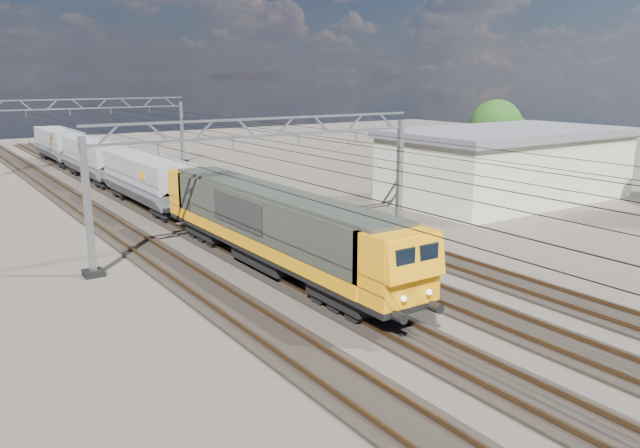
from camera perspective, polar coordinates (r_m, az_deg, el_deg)
ground at (r=31.56m, az=-1.15°, el=-3.65°), size 160.00×160.00×0.00m
track_outer_west at (r=28.89m, az=-11.24°, el=-5.39°), size 2.60×140.00×0.30m
track_loco at (r=30.55m, az=-4.31°, el=-4.13°), size 2.60×140.00×0.30m
track_inner_east at (r=32.63m, az=1.80°, el=-2.96°), size 2.60×140.00×0.30m
track_outer_east at (r=35.03m, az=7.12°, el=-1.91°), size 2.60×140.00×0.30m
catenary_gantry_mid at (r=34.04m, az=-4.85°, el=4.30°), size 19.90×0.90×7.11m
catenary_gantry_far at (r=67.60m, az=-20.11°, el=8.01°), size 19.90×0.90×7.11m
overhead_wires at (r=37.33m, az=-7.94°, el=7.87°), size 12.03×140.00×0.53m
locomotive at (r=30.00m, az=-4.43°, el=0.01°), size 2.76×21.10×3.62m
hopper_wagon_lead at (r=45.98m, az=-15.45°, el=4.10°), size 3.38×13.00×3.25m
hopper_wagon_mid at (r=59.50m, az=-19.91°, el=5.78°), size 3.38×13.00×3.25m
hopper_wagon_third at (r=73.28m, az=-22.72°, el=6.82°), size 3.38×13.00×3.25m
industrial_shed at (r=49.98m, az=16.63°, el=5.30°), size 18.60×10.60×5.40m
tree_far at (r=61.11m, az=16.12°, el=8.46°), size 5.32×4.92×7.21m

